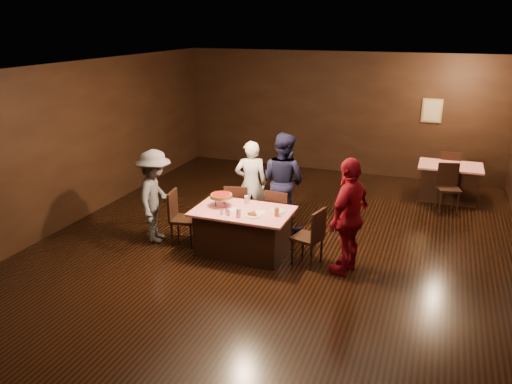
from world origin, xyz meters
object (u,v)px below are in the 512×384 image
at_px(pizza_stand, 221,196).
at_px(chair_end_left, 184,218).
at_px(diner_navy_hoodie, 283,181).
at_px(diner_grey_knit, 155,196).
at_px(chair_far_right, 280,214).
at_px(chair_back_near, 449,188).
at_px(back_table, 448,182).
at_px(glass_back, 247,200).
at_px(plate_empty, 278,211).
at_px(diner_red_shirt, 349,216).
at_px(main_table, 243,232).
at_px(chair_back_far, 449,171).
at_px(chair_far_left, 238,208).
at_px(glass_amber, 277,212).
at_px(chair_end_right, 307,236).
at_px(glass_front_left, 238,213).
at_px(diner_white_jacket, 251,184).

bearing_deg(pizza_stand, chair_end_left, -175.91).
xyz_separation_m(diner_navy_hoodie, diner_grey_knit, (-1.89, -1.37, -0.08)).
height_order(chair_far_right, chair_back_near, same).
xyz_separation_m(back_table, glass_back, (-3.22, -3.74, 0.46)).
bearing_deg(chair_far_right, plate_empty, 108.29).
xyz_separation_m(chair_back_near, diner_red_shirt, (-1.43, -3.37, 0.44)).
bearing_deg(diner_red_shirt, main_table, -74.14).
relative_size(chair_far_right, glass_back, 6.79).
distance_m(chair_back_far, diner_red_shirt, 4.90).
bearing_deg(chair_end_left, back_table, -56.52).
relative_size(chair_far_left, chair_back_far, 1.00).
xyz_separation_m(chair_far_left, chair_back_near, (3.57, 2.59, 0.00)).
xyz_separation_m(chair_far_right, glass_amber, (0.20, -0.80, 0.37)).
bearing_deg(chair_end_right, pizza_stand, -77.45).
relative_size(back_table, chair_far_left, 1.37).
height_order(chair_far_left, chair_back_near, same).
xyz_separation_m(chair_end_right, chair_back_near, (2.07, 3.34, 0.00)).
bearing_deg(diner_navy_hoodie, chair_far_left, 59.89).
bearing_deg(glass_front_left, diner_red_shirt, 9.20).
distance_m(diner_white_jacket, glass_amber, 1.55).
xyz_separation_m(plate_empty, glass_back, (-0.60, 0.15, 0.06)).
xyz_separation_m(chair_far_left, diner_white_jacket, (0.08, 0.45, 0.34)).
distance_m(pizza_stand, glass_back, 0.44).
bearing_deg(pizza_stand, chair_far_right, 41.19).
bearing_deg(diner_grey_knit, chair_far_right, -83.08).
bearing_deg(pizza_stand, diner_red_shirt, -2.04).
bearing_deg(diner_grey_knit, chair_far_left, -71.36).
height_order(glass_amber, glass_back, same).
relative_size(chair_far_right, chair_end_left, 1.00).
bearing_deg(chair_far_right, main_table, 66.19).
relative_size(main_table, chair_end_left, 1.68).
xyz_separation_m(main_table, pizza_stand, (-0.40, 0.05, 0.57)).
xyz_separation_m(main_table, diner_grey_knit, (-1.61, -0.05, 0.44)).
height_order(chair_end_right, glass_front_left, chair_end_right).
bearing_deg(chair_far_right, glass_amber, 108.29).
distance_m(chair_back_far, glass_amber, 5.36).
xyz_separation_m(plate_empty, glass_amber, (0.05, -0.20, 0.06)).
bearing_deg(chair_far_right, diner_grey_knit, 25.89).
distance_m(back_table, pizza_stand, 5.39).
bearing_deg(chair_back_far, plate_empty, 59.19).
relative_size(main_table, plate_empty, 6.40).
xyz_separation_m(diner_grey_knit, glass_amber, (2.21, -0.00, 0.02)).
bearing_deg(main_table, chair_end_right, 0.00).
bearing_deg(back_table, glass_front_left, -125.72).
distance_m(diner_red_shirt, glass_amber, 1.14).
height_order(back_table, glass_amber, glass_amber).
relative_size(chair_back_far, glass_front_left, 6.79).
relative_size(chair_end_right, chair_back_near, 1.00).
bearing_deg(diner_white_jacket, back_table, -164.51).
height_order(chair_far_right, diner_white_jacket, diner_white_jacket).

